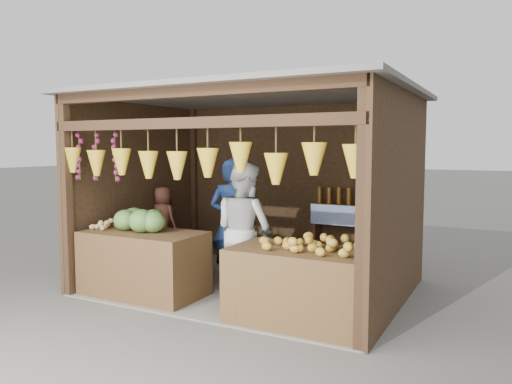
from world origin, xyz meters
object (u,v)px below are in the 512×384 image
woman_standing (244,230)px  counter_right (300,287)px  man_standing (233,223)px  counter_left (144,264)px  vendor_seated (163,219)px

woman_standing → counter_right: bearing=170.8°
man_standing → counter_left: bearing=36.2°
counter_left → counter_right: (2.21, -0.04, -0.01)m
man_standing → woman_standing: size_ratio=1.02×
man_standing → woman_standing: 0.48m
man_standing → woman_standing: man_standing is taller
counter_right → man_standing: bearing=146.4°
counter_right → woman_standing: size_ratio=0.88×
counter_right → woman_standing: woman_standing is taller
counter_right → man_standing: (-1.39, 0.92, 0.48)m
counter_right → vendor_seated: (-2.85, 1.25, 0.40)m
woman_standing → vendor_seated: woman_standing is taller
counter_right → man_standing: 1.74m
woman_standing → vendor_seated: size_ratio=1.70×
counter_left → woman_standing: 1.39m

